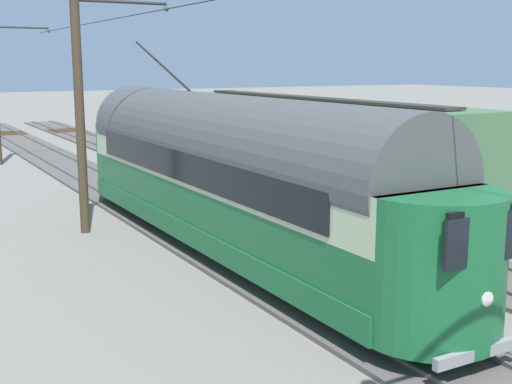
{
  "coord_description": "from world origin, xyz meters",
  "views": [
    {
      "loc": [
        10.24,
        20.68,
        5.08
      ],
      "look_at": [
        2.33,
        6.68,
        1.99
      ],
      "focal_mm": 46.81,
      "sensor_mm": 36.0,
      "label": 1
    }
  ],
  "objects_px": {
    "catenary_pole_mid_near": "(82,107)",
    "coach_adjacent": "(308,153)",
    "vintage_streetcar": "(227,170)",
    "track_end_bumper": "(170,160)",
    "switch_stand": "(216,157)"
  },
  "relations": [
    {
      "from": "catenary_pole_mid_near",
      "to": "coach_adjacent",
      "type": "bearing_deg",
      "value": 168.41
    },
    {
      "from": "vintage_streetcar",
      "to": "switch_stand",
      "type": "relative_size",
      "value": 14.6
    },
    {
      "from": "vintage_streetcar",
      "to": "coach_adjacent",
      "type": "bearing_deg",
      "value": -149.64
    },
    {
      "from": "coach_adjacent",
      "to": "track_end_bumper",
      "type": "xyz_separation_m",
      "value": [
        -0.0,
        -12.26,
        -1.77
      ]
    },
    {
      "from": "coach_adjacent",
      "to": "switch_stand",
      "type": "relative_size",
      "value": 11.67
    },
    {
      "from": "switch_stand",
      "to": "track_end_bumper",
      "type": "height_order",
      "value": "switch_stand"
    },
    {
      "from": "coach_adjacent",
      "to": "catenary_pole_mid_near",
      "type": "relative_size",
      "value": 1.97
    },
    {
      "from": "catenary_pole_mid_near",
      "to": "track_end_bumper",
      "type": "xyz_separation_m",
      "value": [
        -7.13,
        -10.8,
        -3.43
      ]
    },
    {
      "from": "vintage_streetcar",
      "to": "catenary_pole_mid_near",
      "type": "bearing_deg",
      "value": -55.59
    },
    {
      "from": "catenary_pole_mid_near",
      "to": "vintage_streetcar",
      "type": "bearing_deg",
      "value": 124.41
    },
    {
      "from": "switch_stand",
      "to": "vintage_streetcar",
      "type": "bearing_deg",
      "value": 65.14
    },
    {
      "from": "vintage_streetcar",
      "to": "switch_stand",
      "type": "height_order",
      "value": "vintage_streetcar"
    },
    {
      "from": "coach_adjacent",
      "to": "track_end_bumper",
      "type": "height_order",
      "value": "coach_adjacent"
    },
    {
      "from": "coach_adjacent",
      "to": "switch_stand",
      "type": "distance_m",
      "value": 10.23
    },
    {
      "from": "vintage_streetcar",
      "to": "coach_adjacent",
      "type": "xyz_separation_m",
      "value": [
        -4.37,
        -2.56,
        -0.1
      ]
    }
  ]
}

